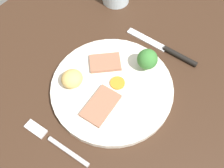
{
  "coord_description": "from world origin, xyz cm",
  "views": [
    {
      "loc": [
        -21.21,
        -15.58,
        54.99
      ],
      "look_at": [
        1.79,
        2.74,
        6.0
      ],
      "focal_mm": 43.87,
      "sensor_mm": 36.0,
      "label": 1
    }
  ],
  "objects_px": {
    "roast_potato_left": "(72,79)",
    "fork": "(55,142)",
    "knife": "(167,50)",
    "carrot_coin_front": "(117,83)",
    "meat_slice_main": "(105,63)",
    "dinner_plate": "(112,88)",
    "broccoli_floret": "(145,58)",
    "meat_slice_under": "(101,105)"
  },
  "relations": [
    {
      "from": "meat_slice_main",
      "to": "carrot_coin_front",
      "type": "xyz_separation_m",
      "value": [
        -0.02,
        -0.05,
        -0.0
      ]
    },
    {
      "from": "dinner_plate",
      "to": "meat_slice_under",
      "type": "bearing_deg",
      "value": -167.46
    },
    {
      "from": "fork",
      "to": "roast_potato_left",
      "type": "bearing_deg",
      "value": -68.47
    },
    {
      "from": "carrot_coin_front",
      "to": "fork",
      "type": "bearing_deg",
      "value": 174.29
    },
    {
      "from": "meat_slice_under",
      "to": "roast_potato_left",
      "type": "bearing_deg",
      "value": 85.99
    },
    {
      "from": "meat_slice_main",
      "to": "roast_potato_left",
      "type": "xyz_separation_m",
      "value": [
        -0.08,
        0.02,
        0.01
      ]
    },
    {
      "from": "meat_slice_main",
      "to": "meat_slice_under",
      "type": "bearing_deg",
      "value": -145.64
    },
    {
      "from": "meat_slice_under",
      "to": "broccoli_floret",
      "type": "height_order",
      "value": "broccoli_floret"
    },
    {
      "from": "fork",
      "to": "knife",
      "type": "bearing_deg",
      "value": -103.41
    },
    {
      "from": "meat_slice_main",
      "to": "knife",
      "type": "relative_size",
      "value": 0.37
    },
    {
      "from": "roast_potato_left",
      "to": "broccoli_floret",
      "type": "xyz_separation_m",
      "value": [
        0.13,
        -0.09,
        0.01
      ]
    },
    {
      "from": "carrot_coin_front",
      "to": "fork",
      "type": "distance_m",
      "value": 0.18
    },
    {
      "from": "roast_potato_left",
      "to": "broccoli_floret",
      "type": "relative_size",
      "value": 0.9
    },
    {
      "from": "broccoli_floret",
      "to": "knife",
      "type": "height_order",
      "value": "broccoli_floret"
    },
    {
      "from": "carrot_coin_front",
      "to": "knife",
      "type": "bearing_deg",
      "value": -11.92
    },
    {
      "from": "dinner_plate",
      "to": "knife",
      "type": "bearing_deg",
      "value": -12.52
    },
    {
      "from": "meat_slice_main",
      "to": "broccoli_floret",
      "type": "xyz_separation_m",
      "value": [
        0.05,
        -0.07,
        0.02
      ]
    },
    {
      "from": "carrot_coin_front",
      "to": "knife",
      "type": "distance_m",
      "value": 0.15
    },
    {
      "from": "dinner_plate",
      "to": "fork",
      "type": "relative_size",
      "value": 1.71
    },
    {
      "from": "meat_slice_main",
      "to": "dinner_plate",
      "type": "bearing_deg",
      "value": -127.02
    },
    {
      "from": "dinner_plate",
      "to": "carrot_coin_front",
      "type": "relative_size",
      "value": 8.19
    },
    {
      "from": "meat_slice_main",
      "to": "broccoli_floret",
      "type": "bearing_deg",
      "value": -55.14
    },
    {
      "from": "broccoli_floret",
      "to": "knife",
      "type": "bearing_deg",
      "value": -10.03
    },
    {
      "from": "broccoli_floret",
      "to": "meat_slice_under",
      "type": "bearing_deg",
      "value": 175.31
    },
    {
      "from": "broccoli_floret",
      "to": "dinner_plate",
      "type": "bearing_deg",
      "value": 165.3
    },
    {
      "from": "broccoli_floret",
      "to": "fork",
      "type": "relative_size",
      "value": 0.33
    },
    {
      "from": "dinner_plate",
      "to": "broccoli_floret",
      "type": "bearing_deg",
      "value": -14.7
    },
    {
      "from": "roast_potato_left",
      "to": "broccoli_floret",
      "type": "bearing_deg",
      "value": -35.3
    },
    {
      "from": "dinner_plate",
      "to": "meat_slice_main",
      "type": "relative_size",
      "value": 3.85
    },
    {
      "from": "meat_slice_under",
      "to": "broccoli_floret",
      "type": "xyz_separation_m",
      "value": [
        0.14,
        -0.01,
        0.02
      ]
    },
    {
      "from": "roast_potato_left",
      "to": "carrot_coin_front",
      "type": "xyz_separation_m",
      "value": [
        0.06,
        -0.08,
        -0.02
      ]
    },
    {
      "from": "meat_slice_main",
      "to": "fork",
      "type": "bearing_deg",
      "value": -169.81
    },
    {
      "from": "dinner_plate",
      "to": "broccoli_floret",
      "type": "xyz_separation_m",
      "value": [
        0.09,
        -0.02,
        0.04
      ]
    },
    {
      "from": "carrot_coin_front",
      "to": "broccoli_floret",
      "type": "bearing_deg",
      "value": -13.88
    },
    {
      "from": "dinner_plate",
      "to": "meat_slice_main",
      "type": "bearing_deg",
      "value": 52.98
    },
    {
      "from": "fork",
      "to": "knife",
      "type": "distance_m",
      "value": 0.33
    },
    {
      "from": "fork",
      "to": "carrot_coin_front",
      "type": "bearing_deg",
      "value": -100.51
    },
    {
      "from": "roast_potato_left",
      "to": "fork",
      "type": "xyz_separation_m",
      "value": [
        -0.12,
        -0.06,
        -0.03
      ]
    },
    {
      "from": "carrot_coin_front",
      "to": "roast_potato_left",
      "type": "bearing_deg",
      "value": 127.82
    },
    {
      "from": "roast_potato_left",
      "to": "carrot_coin_front",
      "type": "height_order",
      "value": "roast_potato_left"
    },
    {
      "from": "meat_slice_under",
      "to": "knife",
      "type": "distance_m",
      "value": 0.22
    },
    {
      "from": "roast_potato_left",
      "to": "meat_slice_main",
      "type": "bearing_deg",
      "value": -14.99
    }
  ]
}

